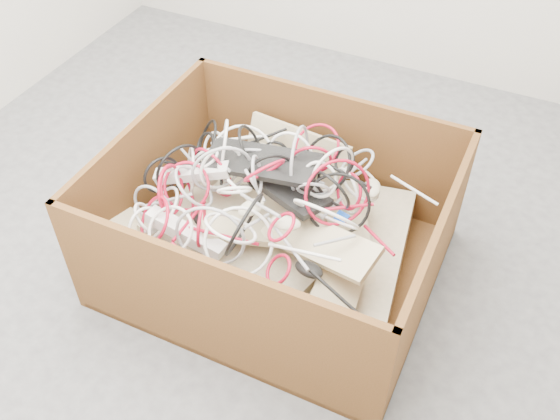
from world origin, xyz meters
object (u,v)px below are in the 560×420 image
at_px(cardboard_box, 274,242).
at_px(power_strip_right, 186,233).
at_px(power_strip_left, 192,173).
at_px(vga_plug, 342,217).

bearing_deg(cardboard_box, power_strip_right, -131.03).
distance_m(power_strip_left, vga_plug, 0.59).
height_order(power_strip_right, vga_plug, power_strip_right).
relative_size(power_strip_left, power_strip_right, 0.98).
height_order(cardboard_box, power_strip_right, cardboard_box).
distance_m(power_strip_left, power_strip_right, 0.27).
distance_m(cardboard_box, power_strip_left, 0.41).
height_order(power_strip_left, vga_plug, power_strip_left).
bearing_deg(cardboard_box, vga_plug, 8.74).
relative_size(cardboard_box, vga_plug, 26.59).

